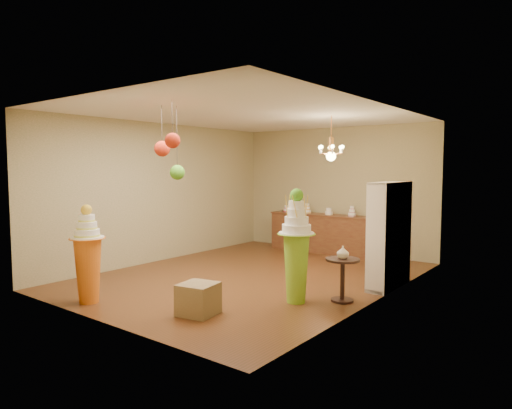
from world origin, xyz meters
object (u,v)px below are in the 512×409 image
Objects in this scene: sideboard at (329,233)px; round_table at (343,274)px; pedestal_orange at (88,262)px; pedestal_green at (296,254)px.

sideboard is 4.02m from round_table.
round_table is at bearing -58.51° from sideboard.
sideboard is (0.92, 5.82, -0.15)m from pedestal_orange.
pedestal_orange is at bearing -98.98° from sideboard.
sideboard is (-1.57, 3.90, -0.27)m from pedestal_green.
pedestal_green reaches higher than pedestal_orange.
pedestal_orange reaches higher than sideboard.
pedestal_orange is at bearing -141.63° from round_table.
pedestal_green is 0.57× the size of sideboard.
pedestal_orange reaches higher than round_table.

